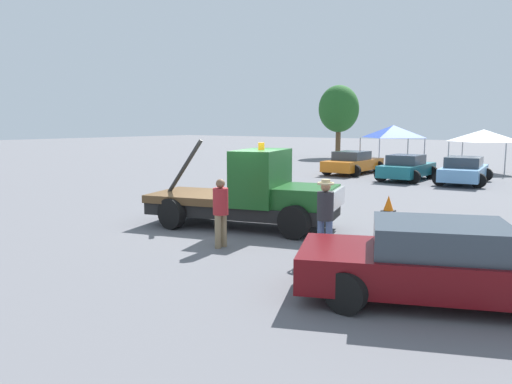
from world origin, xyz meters
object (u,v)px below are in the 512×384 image
foreground_car (452,264)px  tree_center (339,109)px  person_near_truck (325,211)px  traffic_cone (389,204)px  parked_car_teal (407,168)px  person_at_hood (221,208)px  tow_truck (253,195)px  canopy_tent_blue (393,131)px  canopy_tent_white (483,136)px  parked_car_orange (353,163)px  parked_car_skyblue (464,171)px

foreground_car → tree_center: 36.22m
person_near_truck → traffic_cone: (-1.01, 6.28, -0.77)m
foreground_car → parked_car_teal: (-6.99, 17.19, -0.01)m
person_at_hood → tow_truck: bearing=111.6°
tree_center → tow_truck: bearing=-67.1°
tow_truck → tree_center: size_ratio=0.93×
canopy_tent_blue → tree_center: tree_center is taller
tow_truck → canopy_tent_white: bearing=70.0°
tow_truck → person_at_hood: 2.44m
person_near_truck → tree_center: 33.52m
person_at_hood → tree_center: tree_center is taller
tow_truck → foreground_car: size_ratio=1.05×
tow_truck → parked_car_orange: (-4.45, 15.72, -0.30)m
person_at_hood → parked_car_teal: person_at_hood is taller
tree_center → parked_car_orange: bearing=-59.2°
tow_truck → canopy_tent_blue: 20.46m
tow_truck → parked_car_skyblue: bearing=65.8°
person_at_hood → canopy_tent_white: bearing=91.5°
person_at_hood → tree_center: (-12.70, 30.61, 3.22)m
person_at_hood → traffic_cone: size_ratio=3.01×
foreground_car → canopy_tent_blue: canopy_tent_blue is taller
tow_truck → parked_car_orange: bearing=89.7°
person_near_truck → parked_car_orange: 18.81m
tow_truck → parked_car_orange: tow_truck is taller
canopy_tent_white → tree_center: 15.30m
parked_car_skyblue → tree_center: bearing=38.9°
parked_car_skyblue → tree_center: (-14.01, 13.73, 3.53)m
person_at_hood → tree_center: bearing=115.7°
tow_truck → tree_center: bearing=96.8°
parked_car_orange → tree_center: bearing=30.2°
parked_car_orange → canopy_tent_white: bearing=-48.0°
person_near_truck → person_at_hood: size_ratio=1.05×
person_near_truck → tree_center: tree_center is taller
parked_car_orange → person_near_truck: bearing=-156.8°
person_at_hood → parked_car_teal: bearing=98.3°
traffic_cone → person_near_truck: bearing=-80.9°
parked_car_skyblue → canopy_tent_blue: 8.20m
canopy_tent_white → tree_center: size_ratio=0.51×
parked_car_orange → traffic_cone: size_ratio=8.83×
traffic_cone → person_at_hood: bearing=-100.8°
person_near_truck → parked_car_teal: bearing=-170.5°
canopy_tent_blue → canopy_tent_white: canopy_tent_blue is taller
parked_car_skyblue → tree_center: tree_center is taller
foreground_car → tree_center: bearing=96.5°
canopy_tent_blue → parked_car_orange: bearing=-99.1°
person_near_truck → traffic_cone: size_ratio=3.15×
tow_truck → traffic_cone: tow_truck is taller
tow_truck → traffic_cone: 5.29m
foreground_car → person_near_truck: size_ratio=3.17×
canopy_tent_blue → canopy_tent_white: size_ratio=1.00×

